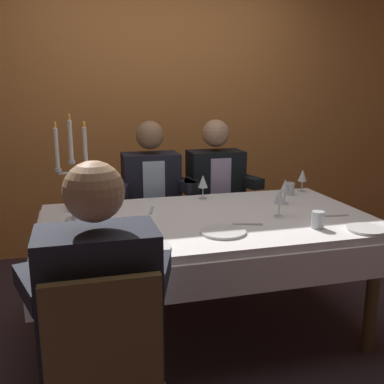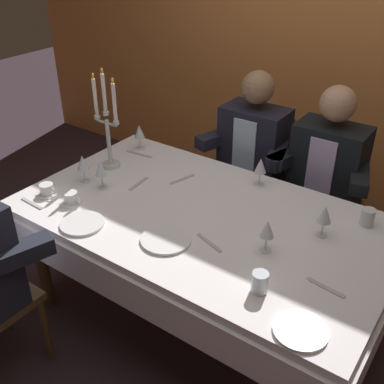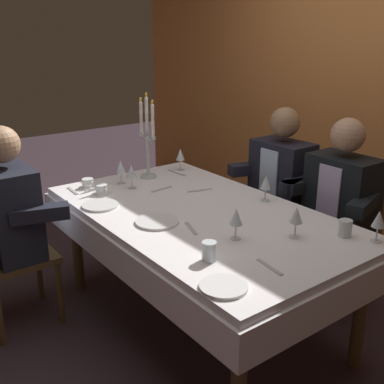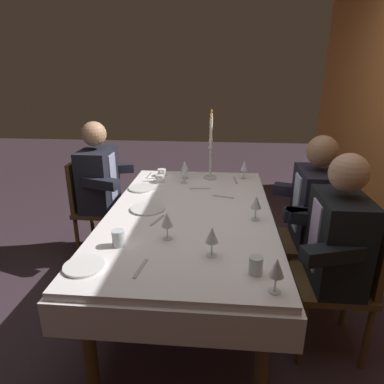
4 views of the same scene
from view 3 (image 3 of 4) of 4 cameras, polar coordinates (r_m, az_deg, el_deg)
The scene contains 27 objects.
ground_plane at distance 3.09m, azimuth 0.89°, elevation -15.26°, with size 12.00×12.00×0.00m, color #372830.
back_wall at distance 3.83m, azimuth 21.54°, elevation 11.88°, with size 6.00×0.12×2.70m, color #DA8441.
dining_table at distance 2.79m, azimuth 0.95°, elevation -4.64°, with size 1.94×1.14×0.74m.
candelabra at distance 3.32m, azimuth -5.39°, elevation 5.84°, with size 0.19×0.11×0.60m.
dinner_plate_0 at distance 2.87m, azimuth -11.02°, elevation -1.58°, with size 0.22×0.22×0.01m, color white.
dinner_plate_1 at distance 2.59m, azimuth -4.23°, elevation -3.57°, with size 0.24×0.24×0.01m, color white.
dinner_plate_2 at distance 1.97m, azimuth 3.84°, elevation -11.30°, with size 0.20×0.20×0.01m, color white.
wine_glass_0 at distance 3.52m, azimuth -1.42°, elevation 4.46°, with size 0.07×0.07×0.16m.
wine_glass_1 at distance 2.43m, azimuth 12.47°, elevation -2.85°, with size 0.07×0.07×0.16m.
wine_glass_2 at distance 2.49m, azimuth 21.62°, elevation -3.17°, with size 0.07×0.07×0.16m.
wine_glass_3 at distance 2.91m, azimuth 8.90°, elevation 1.08°, with size 0.07×0.07×0.16m.
wine_glass_4 at distance 3.24m, azimuth -8.61°, elevation 2.92°, with size 0.07×0.07×0.16m.
wine_glass_5 at distance 2.36m, azimuth 5.34°, elevation -3.11°, with size 0.07×0.07×0.16m.
wine_glass_6 at distance 3.13m, azimuth -7.32°, elevation 2.45°, with size 0.07×0.07×0.16m.
water_tumbler_0 at distance 2.16m, azimuth 2.09°, elevation -7.16°, with size 0.07×0.07×0.09m, color silver.
water_tumbler_1 at distance 2.53m, azimuth 18.02°, elevation -4.17°, with size 0.07×0.07×0.09m, color silver.
coffee_cup_0 at distance 3.22m, azimuth -12.46°, elevation 0.99°, with size 0.13×0.12×0.06m.
coffee_cup_1 at distance 3.08m, azimuth -10.84°, elevation 0.25°, with size 0.13×0.12×0.06m.
fork_0 at distance 3.18m, azimuth -14.21°, elevation 0.14°, with size 0.17×0.02×0.01m, color #B7B7BC.
knife_1 at distance 3.47m, azimuth -1.88°, elevation 2.32°, with size 0.19×0.02×0.01m, color #B7B7BC.
spoon_2 at distance 2.15m, azimuth 9.33°, elevation -8.91°, with size 0.17×0.02×0.01m, color #B7B7BC.
fork_3 at distance 3.12m, azimuth -3.65°, elevation 0.34°, with size 0.17×0.02×0.01m, color #B7B7BC.
fork_4 at distance 3.09m, azimuth 0.97°, elevation 0.19°, with size 0.17×0.02×0.01m, color #B7B7BC.
fork_5 at distance 2.51m, azimuth -0.11°, elevation -4.37°, with size 0.17×0.02×0.01m, color #B7B7BC.
seated_diner_0 at distance 2.95m, azimuth -21.22°, elevation -2.23°, with size 0.63×0.48×1.24m.
seated_diner_1 at distance 3.44m, azimuth 10.80°, elevation 1.72°, with size 0.63×0.48×1.24m.
seated_diner_2 at distance 3.14m, azimuth 17.63°, elevation -0.55°, with size 0.63×0.48×1.24m.
Camera 3 is at (2.02, -1.57, 1.74)m, focal length 44.18 mm.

